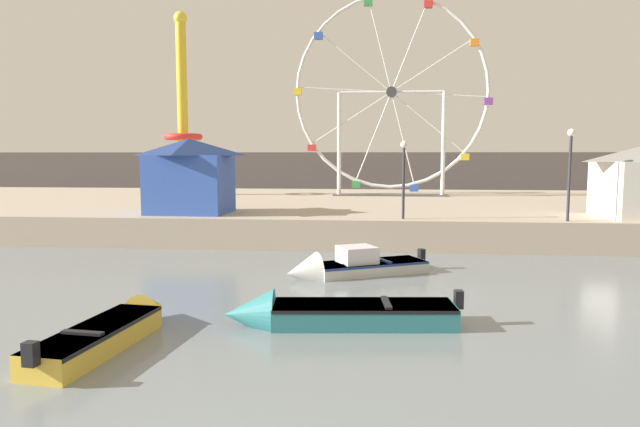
{
  "coord_description": "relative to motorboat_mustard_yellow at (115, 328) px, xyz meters",
  "views": [
    {
      "loc": [
        2.17,
        -4.56,
        4.14
      ],
      "look_at": [
        0.41,
        13.62,
        2.26
      ],
      "focal_mm": 32.08,
      "sensor_mm": 36.0,
      "label": 1
    }
  ],
  "objects": [
    {
      "name": "promenade_lamp_near",
      "position": [
        6.98,
        13.04,
        3.33
      ],
      "size": [
        0.32,
        0.32,
        3.38
      ],
      "color": "#2D2D33",
      "rests_on": "quay_promenade"
    },
    {
      "name": "promenade_lamp_far",
      "position": [
        13.81,
        12.78,
        3.61
      ],
      "size": [
        0.32,
        0.32,
        3.85
      ],
      "color": "#2D2D33",
      "rests_on": "quay_promenade"
    },
    {
      "name": "motorboat_mustard_yellow",
      "position": [
        0.0,
        0.0,
        0.0
      ],
      "size": [
        1.56,
        4.99,
        1.09
      ],
      "rotation": [
        0.0,
        0.0,
        1.46
      ],
      "color": "gold",
      "rests_on": "ground_plane"
    },
    {
      "name": "motorboat_teal_painted",
      "position": [
        4.56,
        1.61,
        0.01
      ],
      "size": [
        5.85,
        1.81,
        1.25
      ],
      "rotation": [
        0.0,
        0.0,
        3.24
      ],
      "color": "teal",
      "rests_on": "ground_plane"
    },
    {
      "name": "drop_tower_yellow_tower",
      "position": [
        -7.45,
        26.66,
        5.87
      ],
      "size": [
        2.8,
        2.8,
        12.41
      ],
      "color": "gold",
      "rests_on": "quay_promenade"
    },
    {
      "name": "quay_promenade",
      "position": [
        3.59,
        23.31,
        0.4
      ],
      "size": [
        110.0,
        22.29,
        1.36
      ],
      "primitive_type": "cube",
      "color": "tan",
      "rests_on": "ground_plane"
    },
    {
      "name": "motorboat_pale_grey",
      "position": [
        4.74,
        7.44,
        0.01
      ],
      "size": [
        5.12,
        3.5,
        1.45
      ],
      "rotation": [
        0.0,
        0.0,
        3.61
      ],
      "color": "silver",
      "rests_on": "ground_plane"
    },
    {
      "name": "ferris_wheel_white_frame",
      "position": [
        6.78,
        27.18,
        7.82
      ],
      "size": [
        13.24,
        1.2,
        13.43
      ],
      "color": "silver",
      "rests_on": "quay_promenade"
    },
    {
      "name": "distant_town_skyline",
      "position": [
        3.59,
        49.27,
        1.92
      ],
      "size": [
        140.0,
        3.0,
        4.4
      ],
      "primitive_type": "cube",
      "color": "#564C47",
      "rests_on": "ground_plane"
    },
    {
      "name": "carnival_booth_blue_tent",
      "position": [
        -3.03,
        14.54,
        2.92
      ],
      "size": [
        4.07,
        3.4,
        3.54
      ],
      "rotation": [
        0.0,
        0.0,
        -0.03
      ],
      "color": "#3356B7",
      "rests_on": "quay_promenade"
    }
  ]
}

